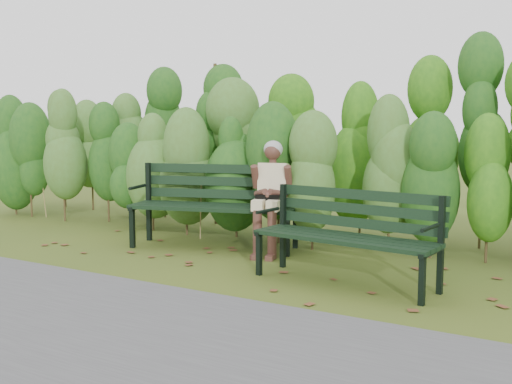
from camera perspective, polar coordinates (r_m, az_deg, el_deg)
The scene contains 7 objects.
ground at distance 6.18m, azimuth -1.65°, elevation -7.24°, with size 80.00×80.00×0.00m, color #41561C.
footpath at distance 4.54m, azimuth -16.83°, elevation -12.58°, with size 60.00×2.50×0.01m, color #474749.
hedge_band at distance 7.65m, azimuth 5.72°, elevation 4.89°, with size 11.04×1.67×2.42m.
leaf_litter at distance 6.00m, azimuth 0.22°, elevation -7.63°, with size 5.59×2.20×0.01m.
bench_left at distance 7.18m, azimuth -3.81°, elevation -0.62°, with size 2.07×1.14×0.99m.
bench_right at distance 5.61m, azimuth 8.89°, elevation -3.45°, with size 1.77×0.75×0.86m.
seated_woman at distance 6.78m, azimuth 1.40°, elevation 0.34°, with size 0.50×0.74×1.28m.
Camera 1 is at (3.17, -5.10, 1.47)m, focal length 42.00 mm.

